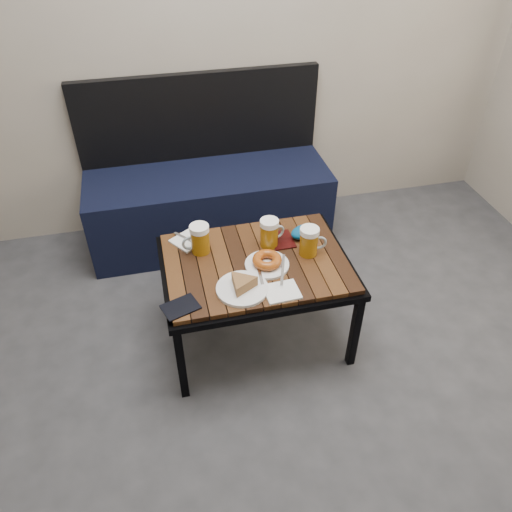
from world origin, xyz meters
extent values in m
cube|color=black|center=(0.08, 1.74, 0.23)|extent=(1.40, 0.50, 0.45)
cube|color=black|center=(0.08, 1.97, 0.70)|extent=(1.40, 0.05, 0.50)
cube|color=black|center=(-0.23, 0.61, 0.21)|extent=(0.04, 0.03, 0.42)
cube|color=black|center=(0.55, 0.61, 0.21)|extent=(0.03, 0.03, 0.42)
cube|color=black|center=(-0.23, 1.17, 0.21)|extent=(0.04, 0.04, 0.42)
cube|color=black|center=(0.55, 1.17, 0.21)|extent=(0.03, 0.04, 0.42)
cube|color=black|center=(0.16, 0.89, 0.43)|extent=(0.84, 0.62, 0.03)
cube|color=#3D1E0D|center=(0.16, 0.89, 0.46)|extent=(0.80, 0.58, 0.02)
cylinder|color=#935E0B|center=(-0.07, 1.02, 0.53)|extent=(0.09, 0.09, 0.11)
cylinder|color=white|center=(-0.07, 1.02, 0.60)|extent=(0.09, 0.09, 0.03)
torus|color=#8C999E|center=(-0.11, 1.01, 0.53)|extent=(0.07, 0.02, 0.07)
cylinder|color=#935E0B|center=(0.25, 0.99, 0.53)|extent=(0.10, 0.10, 0.11)
cylinder|color=white|center=(0.25, 0.99, 0.60)|extent=(0.09, 0.09, 0.03)
torus|color=#8C999E|center=(0.29, 1.01, 0.53)|extent=(0.07, 0.03, 0.07)
cylinder|color=#935E0B|center=(0.40, 0.89, 0.53)|extent=(0.09, 0.09, 0.11)
cylinder|color=white|center=(0.40, 0.89, 0.60)|extent=(0.09, 0.09, 0.03)
torus|color=#8C999E|center=(0.45, 0.88, 0.53)|extent=(0.07, 0.02, 0.07)
cylinder|color=white|center=(0.06, 0.72, 0.48)|extent=(0.22, 0.22, 0.01)
cylinder|color=white|center=(0.20, 0.85, 0.48)|extent=(0.19, 0.19, 0.01)
torus|color=#81330B|center=(0.20, 0.85, 0.51)|extent=(0.13, 0.13, 0.04)
cube|color=#A5A8AD|center=(0.26, 0.79, 0.49)|extent=(0.08, 0.20, 0.00)
cube|color=#A5A8AD|center=(0.15, 0.79, 0.49)|extent=(0.03, 0.15, 0.00)
cube|color=white|center=(-0.11, 1.10, 0.48)|extent=(0.18, 0.18, 0.01)
cube|color=#A5A8AD|center=(-0.11, 1.10, 0.48)|extent=(0.12, 0.14, 0.00)
cube|color=white|center=(0.22, 0.67, 0.48)|extent=(0.15, 0.13, 0.01)
cube|color=black|center=(-0.20, 0.68, 0.48)|extent=(0.17, 0.14, 0.01)
cube|color=black|center=(0.31, 1.01, 0.48)|extent=(0.10, 0.14, 0.01)
ellipsoid|color=navy|center=(0.42, 1.02, 0.50)|extent=(0.15, 0.13, 0.05)
camera|label=1|loc=(-0.23, -0.77, 1.88)|focal=35.00mm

